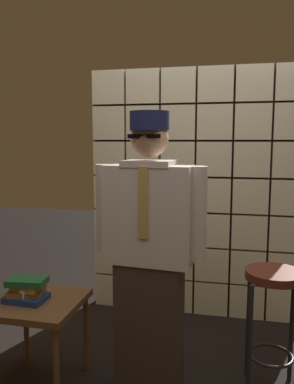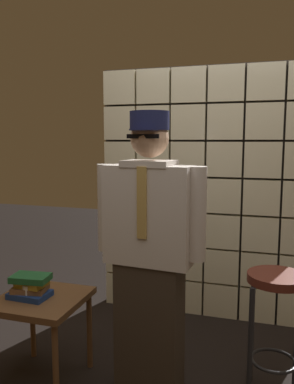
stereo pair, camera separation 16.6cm
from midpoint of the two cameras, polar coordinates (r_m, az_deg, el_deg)
name	(u,v)px [view 1 (the left image)]	position (r m, az deg, el deg)	size (l,w,h in m)	color
glass_block_wall	(195,194)	(3.38, 5.71, -0.34)	(1.86, 0.10, 2.17)	beige
standing_person	(149,251)	(2.32, -1.73, -8.65)	(0.68, 0.30, 1.69)	#382D23
bar_stool	(273,302)	(2.51, 16.11, -15.25)	(0.34, 0.34, 0.76)	#592319
side_table	(38,312)	(2.61, -17.44, -16.39)	(0.52, 0.52, 0.56)	brown
book_stack	(27,290)	(2.57, -18.99, -13.41)	(0.26, 0.19, 0.15)	navy
coffee_mug	(26,295)	(2.55, -19.12, -14.09)	(0.13, 0.08, 0.09)	silver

